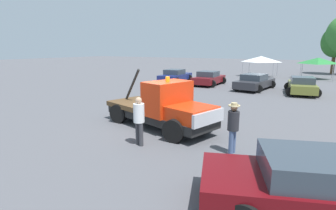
# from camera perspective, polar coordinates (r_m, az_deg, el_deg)

# --- Properties ---
(ground_plane) EXTENTS (160.00, 160.00, 0.00)m
(ground_plane) POSITION_cam_1_polar(r_m,az_deg,el_deg) (11.84, -2.11, -4.72)
(ground_plane) COLOR #545459
(tow_truck) EXTENTS (5.89, 3.37, 2.51)m
(tow_truck) POSITION_cam_1_polar(r_m,az_deg,el_deg) (11.37, -1.02, -0.70)
(tow_truck) COLOR black
(tow_truck) RESTS_ON ground
(foreground_car) EXTENTS (5.62, 3.60, 1.34)m
(foreground_car) POSITION_cam_1_polar(r_m,az_deg,el_deg) (6.55, 31.40, -15.01)
(foreground_car) COLOR #5B0A0F
(foreground_car) RESTS_ON ground
(person_near_truck) EXTENTS (0.39, 0.39, 1.74)m
(person_near_truck) POSITION_cam_1_polar(r_m,az_deg,el_deg) (8.86, 14.01, -4.04)
(person_near_truck) COLOR #475B84
(person_near_truck) RESTS_ON ground
(person_at_hood) EXTENTS (0.39, 0.39, 1.78)m
(person_at_hood) POSITION_cam_1_polar(r_m,az_deg,el_deg) (9.41, -6.34, -2.78)
(person_at_hood) COLOR #38383D
(person_at_hood) RESTS_ON ground
(parked_car_navy) EXTENTS (2.58, 4.67, 1.34)m
(parked_car_navy) POSITION_cam_1_polar(r_m,az_deg,el_deg) (27.30, 1.57, 6.34)
(parked_car_navy) COLOR navy
(parked_car_navy) RESTS_ON ground
(parked_car_maroon) EXTENTS (2.50, 4.25, 1.34)m
(parked_car_maroon) POSITION_cam_1_polar(r_m,az_deg,el_deg) (25.39, 8.84, 5.75)
(parked_car_maroon) COLOR maroon
(parked_car_maroon) RESTS_ON ground
(parked_car_charcoal) EXTENTS (2.98, 5.11, 1.34)m
(parked_car_charcoal) POSITION_cam_1_polar(r_m,az_deg,el_deg) (23.52, 18.33, 4.78)
(parked_car_charcoal) COLOR #2D2D33
(parked_car_charcoal) RESTS_ON ground
(parked_car_olive) EXTENTS (2.76, 4.55, 1.34)m
(parked_car_olive) POSITION_cam_1_polar(r_m,az_deg,el_deg) (22.65, 27.12, 3.78)
(parked_car_olive) COLOR olive
(parked_car_olive) RESTS_ON ground
(canopy_tent_white) EXTENTS (3.56, 3.56, 2.52)m
(canopy_tent_white) POSITION_cam_1_polar(r_m,az_deg,el_deg) (34.49, 19.60, 9.40)
(canopy_tent_white) COLOR #9E9EA3
(canopy_tent_white) RESTS_ON ground
(canopy_tent_green) EXTENTS (3.25, 3.25, 2.43)m
(canopy_tent_green) POSITION_cam_1_polar(r_m,az_deg,el_deg) (34.38, 29.88, 8.36)
(canopy_tent_green) COLOR #9E9EA3
(canopy_tent_green) RESTS_ON ground
(tree_left) EXTENTS (3.57, 3.57, 6.38)m
(tree_left) POSITION_cam_1_polar(r_m,az_deg,el_deg) (42.33, 32.70, 11.47)
(tree_left) COLOR brown
(tree_left) RESTS_ON ground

